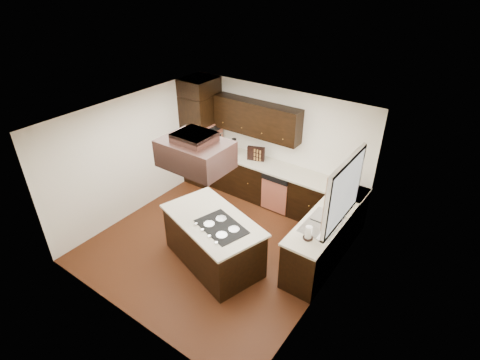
# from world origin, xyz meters

# --- Properties ---
(floor) EXTENTS (4.20, 4.20, 0.02)m
(floor) POSITION_xyz_m (0.00, 0.00, -0.01)
(floor) COLOR #602E15
(floor) RESTS_ON ground
(ceiling) EXTENTS (4.20, 4.20, 0.02)m
(ceiling) POSITION_xyz_m (0.00, 0.00, 2.51)
(ceiling) COLOR silver
(ceiling) RESTS_ON ground
(wall_back) EXTENTS (4.20, 0.02, 2.50)m
(wall_back) POSITION_xyz_m (0.00, 2.11, 1.25)
(wall_back) COLOR white
(wall_back) RESTS_ON ground
(wall_front) EXTENTS (4.20, 0.02, 2.50)m
(wall_front) POSITION_xyz_m (0.00, -2.11, 1.25)
(wall_front) COLOR white
(wall_front) RESTS_ON ground
(wall_left) EXTENTS (0.02, 4.20, 2.50)m
(wall_left) POSITION_xyz_m (-2.11, 0.00, 1.25)
(wall_left) COLOR white
(wall_left) RESTS_ON ground
(wall_right) EXTENTS (0.02, 4.20, 2.50)m
(wall_right) POSITION_xyz_m (2.11, 0.00, 1.25)
(wall_right) COLOR white
(wall_right) RESTS_ON ground
(oven_column) EXTENTS (0.65, 0.75, 2.12)m
(oven_column) POSITION_xyz_m (-1.78, 1.71, 1.06)
(oven_column) COLOR black
(oven_column) RESTS_ON floor
(wall_oven_face) EXTENTS (0.05, 0.62, 0.78)m
(wall_oven_face) POSITION_xyz_m (-1.43, 1.71, 1.12)
(wall_oven_face) COLOR #BC634A
(wall_oven_face) RESTS_ON oven_column
(base_cabinets_back) EXTENTS (2.93, 0.60, 0.88)m
(base_cabinets_back) POSITION_xyz_m (0.03, 1.80, 0.44)
(base_cabinets_back) COLOR black
(base_cabinets_back) RESTS_ON floor
(base_cabinets_right) EXTENTS (0.60, 2.40, 0.88)m
(base_cabinets_right) POSITION_xyz_m (1.80, 0.90, 0.44)
(base_cabinets_right) COLOR black
(base_cabinets_right) RESTS_ON floor
(countertop_back) EXTENTS (2.93, 0.63, 0.04)m
(countertop_back) POSITION_xyz_m (0.03, 1.79, 0.90)
(countertop_back) COLOR beige
(countertop_back) RESTS_ON base_cabinets_back
(countertop_right) EXTENTS (0.63, 2.40, 0.04)m
(countertop_right) POSITION_xyz_m (1.79, 0.90, 0.90)
(countertop_right) COLOR beige
(countertop_right) RESTS_ON base_cabinets_right
(upper_cabinets) EXTENTS (2.00, 0.34, 0.72)m
(upper_cabinets) POSITION_xyz_m (-0.43, 1.93, 1.81)
(upper_cabinets) COLOR black
(upper_cabinets) RESTS_ON wall_back
(dishwasher_front) EXTENTS (0.60, 0.05, 0.72)m
(dishwasher_front) POSITION_xyz_m (0.33, 1.50, 0.40)
(dishwasher_front) COLOR #BC634A
(dishwasher_front) RESTS_ON floor
(window_frame) EXTENTS (0.06, 1.32, 1.12)m
(window_frame) POSITION_xyz_m (2.07, 0.55, 1.65)
(window_frame) COLOR white
(window_frame) RESTS_ON wall_right
(window_pane) EXTENTS (0.00, 1.20, 1.00)m
(window_pane) POSITION_xyz_m (2.10, 0.55, 1.65)
(window_pane) COLOR white
(window_pane) RESTS_ON wall_right
(curtain_left) EXTENTS (0.02, 0.34, 0.90)m
(curtain_left) POSITION_xyz_m (2.01, 0.13, 1.70)
(curtain_left) COLOR beige
(curtain_left) RESTS_ON wall_right
(curtain_right) EXTENTS (0.02, 0.34, 0.90)m
(curtain_right) POSITION_xyz_m (2.01, 0.97, 1.70)
(curtain_right) COLOR beige
(curtain_right) RESTS_ON wall_right
(sink_rim) EXTENTS (0.52, 0.84, 0.01)m
(sink_rim) POSITION_xyz_m (1.80, 0.55, 0.92)
(sink_rim) COLOR silver
(sink_rim) RESTS_ON countertop_right
(island) EXTENTS (1.97, 1.44, 0.88)m
(island) POSITION_xyz_m (0.24, -0.40, 0.44)
(island) COLOR black
(island) RESTS_ON floor
(island_top) EXTENTS (2.05, 1.52, 0.04)m
(island_top) POSITION_xyz_m (0.24, -0.40, 0.90)
(island_top) COLOR beige
(island_top) RESTS_ON island
(cooktop) EXTENTS (0.96, 0.78, 0.01)m
(cooktop) POSITION_xyz_m (0.50, -0.48, 0.93)
(cooktop) COLOR black
(cooktop) RESTS_ON island_top
(range_hood) EXTENTS (1.05, 0.72, 0.42)m
(range_hood) POSITION_xyz_m (0.10, -0.55, 2.16)
(range_hood) COLOR black
(range_hood) RESTS_ON ceiling
(hood_duct) EXTENTS (0.55, 0.50, 0.13)m
(hood_duct) POSITION_xyz_m (0.10, -0.55, 2.44)
(hood_duct) COLOR black
(hood_duct) RESTS_ON ceiling
(blender_base) EXTENTS (0.15, 0.15, 0.10)m
(blender_base) POSITION_xyz_m (-0.88, 1.75, 0.97)
(blender_base) COLOR silver
(blender_base) RESTS_ON countertop_back
(blender_pitcher) EXTENTS (0.13, 0.13, 0.26)m
(blender_pitcher) POSITION_xyz_m (-0.88, 1.75, 1.15)
(blender_pitcher) COLOR silver
(blender_pitcher) RESTS_ON blender_base
(spice_rack) EXTENTS (0.38, 0.22, 0.31)m
(spice_rack) POSITION_xyz_m (-0.34, 1.81, 1.07)
(spice_rack) COLOR black
(spice_rack) RESTS_ON countertop_back
(mixing_bowl) EXTENTS (0.31, 0.31, 0.06)m
(mixing_bowl) POSITION_xyz_m (-1.21, 1.77, 0.95)
(mixing_bowl) COLOR white
(mixing_bowl) RESTS_ON countertop_back
(soap_bottle) EXTENTS (0.11, 0.11, 0.20)m
(soap_bottle) POSITION_xyz_m (1.81, 1.08, 1.02)
(soap_bottle) COLOR white
(soap_bottle) RESTS_ON countertop_right
(paper_towel) EXTENTS (0.12, 0.12, 0.23)m
(paper_towel) POSITION_xyz_m (1.78, 0.07, 1.03)
(paper_towel) COLOR white
(paper_towel) RESTS_ON countertop_right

